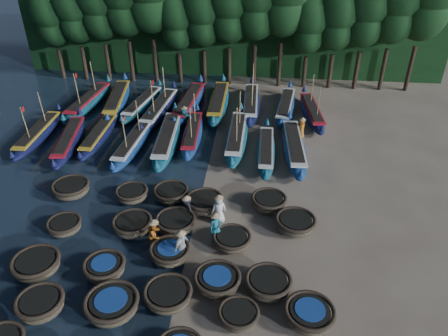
# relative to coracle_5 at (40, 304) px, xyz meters

# --- Properties ---
(ground) EXTENTS (120.00, 120.00, 0.00)m
(ground) POSITION_rel_coracle_5_xyz_m (5.64, 6.98, -0.46)
(ground) COLOR gray
(ground) RESTS_ON ground
(foliage_wall) EXTENTS (40.00, 3.00, 10.00)m
(foliage_wall) POSITION_rel_coracle_5_xyz_m (5.64, 30.48, 4.54)
(foliage_wall) COLOR black
(foliage_wall) RESTS_ON ground
(coracle_5) EXTENTS (2.23, 2.23, 0.81)m
(coracle_5) POSITION_rel_coracle_5_xyz_m (0.00, 0.00, 0.00)
(coracle_5) COLOR brown
(coracle_5) RESTS_ON ground
(coracle_6) EXTENTS (2.79, 2.79, 0.79)m
(coracle_6) POSITION_rel_coracle_5_xyz_m (3.05, 0.29, -0.01)
(coracle_6) COLOR brown
(coracle_6) RESTS_ON ground
(coracle_7) EXTENTS (2.62, 2.62, 0.74)m
(coracle_7) POSITION_rel_coracle_5_xyz_m (5.33, 1.09, -0.04)
(coracle_7) COLOR brown
(coracle_7) RESTS_ON ground
(coracle_8) EXTENTS (1.80, 1.80, 0.66)m
(coracle_8) POSITION_rel_coracle_5_xyz_m (8.49, 0.34, -0.09)
(coracle_8) COLOR brown
(coracle_8) RESTS_ON ground
(coracle_9) EXTENTS (2.71, 2.71, 0.74)m
(coracle_9) POSITION_rel_coracle_5_xyz_m (11.46, 0.64, -0.04)
(coracle_9) COLOR brown
(coracle_9) RESTS_ON ground
(coracle_10) EXTENTS (2.37, 2.37, 0.80)m
(coracle_10) POSITION_rel_coracle_5_xyz_m (-1.27, 2.26, -0.01)
(coracle_10) COLOR brown
(coracle_10) RESTS_ON ground
(coracle_11) EXTENTS (2.14, 2.14, 0.80)m
(coracle_11) POSITION_rel_coracle_5_xyz_m (2.03, 2.37, -0.00)
(coracle_11) COLOR brown
(coracle_11) RESTS_ON ground
(coracle_12) EXTENTS (2.44, 2.44, 0.74)m
(coracle_12) POSITION_rel_coracle_5_xyz_m (4.88, 3.72, -0.04)
(coracle_12) COLOR brown
(coracle_12) RESTS_ON ground
(coracle_13) EXTENTS (2.39, 2.39, 0.75)m
(coracle_13) POSITION_rel_coracle_5_xyz_m (7.40, 2.13, -0.03)
(coracle_13) COLOR brown
(coracle_13) RESTS_ON ground
(coracle_14) EXTENTS (2.58, 2.58, 0.78)m
(coracle_14) POSITION_rel_coracle_5_xyz_m (9.72, 2.15, -0.02)
(coracle_14) COLOR brown
(coracle_14) RESTS_ON ground
(coracle_15) EXTENTS (1.86, 1.86, 0.71)m
(coracle_15) POSITION_rel_coracle_5_xyz_m (-1.12, 5.18, -0.06)
(coracle_15) COLOR brown
(coracle_15) RESTS_ON ground
(coracle_16) EXTENTS (2.36, 2.36, 0.78)m
(coracle_16) POSITION_rel_coracle_5_xyz_m (2.47, 5.57, -0.02)
(coracle_16) COLOR brown
(coracle_16) RESTS_ON ground
(coracle_17) EXTENTS (2.33, 2.33, 0.78)m
(coracle_17) POSITION_rel_coracle_5_xyz_m (4.72, 5.95, -0.02)
(coracle_17) COLOR brown
(coracle_17) RESTS_ON ground
(coracle_18) EXTENTS (2.37, 2.37, 0.67)m
(coracle_18) POSITION_rel_coracle_5_xyz_m (7.83, 4.99, -0.08)
(coracle_18) COLOR brown
(coracle_18) RESTS_ON ground
(coracle_19) EXTENTS (2.60, 2.60, 0.75)m
(coracle_19) POSITION_rel_coracle_5_xyz_m (11.11, 6.57, -0.04)
(coracle_19) COLOR brown
(coracle_19) RESTS_ON ground
(coracle_20) EXTENTS (2.27, 2.27, 0.81)m
(coracle_20) POSITION_rel_coracle_5_xyz_m (-2.07, 8.43, -0.00)
(coracle_20) COLOR brown
(coracle_20) RESTS_ON ground
(coracle_21) EXTENTS (2.30, 2.30, 0.73)m
(coracle_21) POSITION_rel_coracle_5_xyz_m (1.67, 8.32, -0.05)
(coracle_21) COLOR brown
(coracle_21) RESTS_ON ground
(coracle_22) EXTENTS (2.41, 2.41, 0.72)m
(coracle_22) POSITION_rel_coracle_5_xyz_m (3.93, 8.64, -0.05)
(coracle_22) COLOR brown
(coracle_22) RESTS_ON ground
(coracle_23) EXTENTS (2.56, 2.56, 0.82)m
(coracle_23) POSITION_rel_coracle_5_xyz_m (6.03, 7.83, 0.01)
(coracle_23) COLOR brown
(coracle_23) RESTS_ON ground
(coracle_24) EXTENTS (2.36, 2.36, 0.77)m
(coracle_24) POSITION_rel_coracle_5_xyz_m (9.68, 8.31, -0.02)
(coracle_24) COLOR brown
(coracle_24) RESTS_ON ground
(long_boat_0) EXTENTS (1.42, 7.82, 3.32)m
(long_boat_0) POSITION_rel_coracle_5_xyz_m (-7.06, 14.73, 0.06)
(long_boat_0) COLOR #11183E
(long_boat_0) RESTS_ON ground
(long_boat_1) EXTENTS (2.54, 7.81, 1.39)m
(long_boat_1) POSITION_rel_coracle_5_xyz_m (-4.46, 13.99, 0.06)
(long_boat_1) COLOR #11183E
(long_boat_1) RESTS_ON ground
(long_boat_2) EXTENTS (1.37, 7.32, 1.29)m
(long_boat_2) POSITION_rel_coracle_5_xyz_m (-2.63, 15.01, 0.03)
(long_boat_2) COLOR #11183E
(long_boat_2) RESTS_ON ground
(long_boat_3) EXTENTS (1.94, 7.72, 3.29)m
(long_boat_3) POSITION_rel_coracle_5_xyz_m (0.17, 14.04, 0.06)
(long_boat_3) COLOR navy
(long_boat_3) RESTS_ON ground
(long_boat_4) EXTENTS (2.01, 8.86, 1.56)m
(long_boat_4) POSITION_rel_coracle_5_xyz_m (2.44, 14.76, 0.13)
(long_boat_4) COLOR navy
(long_boat_4) RESTS_ON ground
(long_boat_5) EXTENTS (1.70, 7.57, 3.22)m
(long_boat_5) POSITION_rel_coracle_5_xyz_m (4.06, 15.84, 0.05)
(long_boat_5) COLOR navy
(long_boat_5) RESTS_ON ground
(long_boat_6) EXTENTS (1.56, 8.50, 3.61)m
(long_boat_6) POSITION_rel_coracle_5_xyz_m (7.29, 15.56, 0.11)
(long_boat_6) COLOR navy
(long_boat_6) RESTS_ON ground
(long_boat_7) EXTENTS (1.30, 7.31, 1.29)m
(long_boat_7) POSITION_rel_coracle_5_xyz_m (9.42, 13.98, 0.03)
(long_boat_7) COLOR navy
(long_boat_7) RESTS_ON ground
(long_boat_8) EXTENTS (1.96, 8.38, 1.48)m
(long_boat_8) POSITION_rel_coracle_5_xyz_m (11.32, 14.54, 0.10)
(long_boat_8) COLOR navy
(long_boat_8) RESTS_ON ground
(long_boat_9) EXTENTS (2.35, 8.46, 3.61)m
(long_boat_9) POSITION_rel_coracle_5_xyz_m (-5.44, 20.50, 0.11)
(long_boat_9) COLOR navy
(long_boat_9) RESTS_ON ground
(long_boat_10) EXTENTS (2.61, 8.72, 1.55)m
(long_boat_10) POSITION_rel_coracle_5_xyz_m (-3.10, 20.94, 0.12)
(long_boat_10) COLOR navy
(long_boat_10) RESTS_ON ground
(long_boat_11) EXTENTS (2.63, 7.66, 1.37)m
(long_boat_11) POSITION_rel_coracle_5_xyz_m (-0.87, 20.59, 0.06)
(long_boat_11) COLOR navy
(long_boat_11) RESTS_ON ground
(long_boat_12) EXTENTS (2.31, 8.62, 3.68)m
(long_boat_12) POSITION_rel_coracle_5_xyz_m (0.79, 19.58, 0.12)
(long_boat_12) COLOR #11183E
(long_boat_12) RESTS_ON ground
(long_boat_13) EXTENTS (2.34, 8.95, 1.58)m
(long_boat_13) POSITION_rel_coracle_5_xyz_m (2.96, 20.92, 0.14)
(long_boat_13) COLOR navy
(long_boat_13) RESTS_ON ground
(long_boat_14) EXTENTS (1.62, 8.92, 1.57)m
(long_boat_14) POSITION_rel_coracle_5_xyz_m (5.36, 21.36, 0.13)
(long_boat_14) COLOR navy
(long_boat_14) RESTS_ON ground
(long_boat_15) EXTENTS (1.66, 8.49, 3.61)m
(long_boat_15) POSITION_rel_coracle_5_xyz_m (8.03, 21.40, 0.11)
(long_boat_15) COLOR #11183E
(long_boat_15) RESTS_ON ground
(long_boat_16) EXTENTS (2.30, 7.80, 1.38)m
(long_boat_16) POSITION_rel_coracle_5_xyz_m (10.87, 21.20, 0.06)
(long_boat_16) COLOR navy
(long_boat_16) RESTS_ON ground
(long_boat_17) EXTENTS (2.23, 7.62, 3.26)m
(long_boat_17) POSITION_rel_coracle_5_xyz_m (12.93, 20.38, 0.05)
(long_boat_17) COLOR #11183E
(long_boat_17) RESTS_ON ground
(fisherman_0) EXTENTS (0.99, 0.84, 1.91)m
(fisherman_0) POSITION_rel_coracle_5_xyz_m (6.97, 6.79, 0.45)
(fisherman_0) COLOR silver
(fisherman_0) RESTS_ON ground
(fisherman_1) EXTENTS (0.76, 0.64, 1.97)m
(fisherman_1) POSITION_rel_coracle_5_xyz_m (6.98, 5.19, 0.51)
(fisherman_1) COLOR #1B6372
(fisherman_1) RESTS_ON ground
(fisherman_2) EXTENTS (0.85, 0.97, 1.90)m
(fisherman_2) POSITION_rel_coracle_5_xyz_m (3.99, 4.44, 0.44)
(fisherman_2) COLOR #BD6219
(fisherman_2) RESTS_ON ground
(fisherman_3) EXTENTS (0.99, 1.10, 1.69)m
(fisherman_3) POSITION_rel_coracle_5_xyz_m (5.20, 6.85, 0.33)
(fisherman_3) COLOR black
(fisherman_3) RESTS_ON ground
(fisherman_4) EXTENTS (0.83, 1.08, 1.91)m
(fisherman_4) POSITION_rel_coracle_5_xyz_m (5.47, 3.77, 0.45)
(fisherman_4) COLOR silver
(fisherman_4) RESTS_ON ground
(fisherman_5) EXTENTS (1.64, 0.99, 1.89)m
(fisherman_5) POSITION_rel_coracle_5_xyz_m (3.16, 17.76, 0.41)
(fisherman_5) COLOR #1B6372
(fisherman_5) RESTS_ON ground
(fisherman_6) EXTENTS (0.54, 0.79, 1.74)m
(fisherman_6) POSITION_rel_coracle_5_xyz_m (11.93, 17.00, 0.37)
(fisherman_6) COLOR #BD6219
(fisherman_6) RESTS_ON ground
(tree_0) EXTENTS (3.68, 3.68, 8.68)m
(tree_0) POSITION_rel_coracle_5_xyz_m (-10.36, 26.98, 5.51)
(tree_0) COLOR black
(tree_0) RESTS_ON ground
(tree_1) EXTENTS (4.09, 4.09, 9.65)m
(tree_1) POSITION_rel_coracle_5_xyz_m (-8.06, 26.98, 6.18)
(tree_1) COLOR black
(tree_1) RESTS_ON ground
(tree_2) EXTENTS (4.51, 4.51, 10.63)m
(tree_2) POSITION_rel_coracle_5_xyz_m (-5.76, 26.98, 6.86)
(tree_2) COLOR black
(tree_2) RESTS_ON ground
(tree_5) EXTENTS (3.68, 3.68, 8.68)m
(tree_5) POSITION_rel_coracle_5_xyz_m (1.14, 26.98, 5.51)
(tree_5) COLOR black
(tree_5) RESTS_ON ground
(tree_6) EXTENTS (4.09, 4.09, 9.65)m
(tree_6) POSITION_rel_coracle_5_xyz_m (3.44, 26.98, 6.18)
(tree_6) COLOR black
(tree_6) RESTS_ON ground
(tree_7) EXTENTS (4.51, 4.51, 10.63)m
(tree_7) POSITION_rel_coracle_5_xyz_m (5.74, 26.98, 6.86)
(tree_7) COLOR black
(tree_7) RESTS_ON ground
(tree_10) EXTENTS (3.68, 3.68, 8.68)m
(tree_10) POSITION_rel_coracle_5_xyz_m (12.64, 26.98, 5.51)
(tree_10) COLOR black
(tree_10) RESTS_ON ground
(tree_11) EXTENTS (4.09, 4.09, 9.65)m
(tree_11) POSITION_rel_coracle_5_xyz_m (14.94, 26.98, 6.18)
(tree_11) COLOR black
(tree_11) RESTS_ON ground
(tree_12) EXTENTS (4.51, 4.51, 10.63)m
(tree_12) POSITION_rel_coracle_5_xyz_m (17.24, 26.98, 6.86)
(tree_12) COLOR black
(tree_12) RESTS_ON ground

